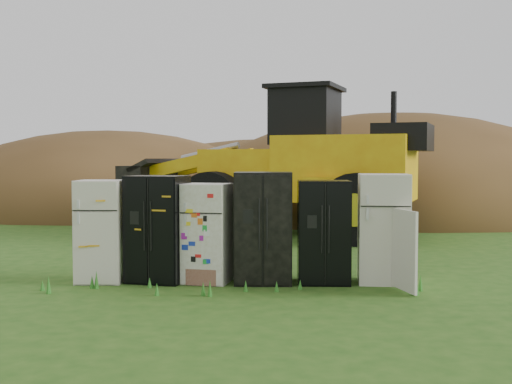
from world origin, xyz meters
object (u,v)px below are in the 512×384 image
fridge_sticker (207,233)px  fridge_dark_mid (263,228)px  fridge_open_door (383,228)px  wheel_loader (270,161)px  fridge_leftmost (101,231)px  fridge_black_side (158,229)px  fridge_black_right (324,232)px

fridge_sticker → fridge_dark_mid: bearing=10.6°
fridge_open_door → wheel_loader: wheel_loader is taller
fridge_leftmost → fridge_open_door: (4.67, -0.01, 0.05)m
fridge_black_side → fridge_open_door: (3.74, -0.03, 0.02)m
fridge_leftmost → fridge_open_door: 4.67m
fridge_sticker → fridge_dark_mid: 0.93m
fridge_leftmost → fridge_black_side: size_ratio=0.96×
fridge_black_side → wheel_loader: wheel_loader is taller
fridge_leftmost → fridge_open_door: bearing=-0.3°
fridge_black_side → fridge_black_right: 2.75m
fridge_leftmost → fridge_black_right: (3.68, -0.05, -0.00)m
fridge_black_right → fridge_open_door: bearing=3.1°
fridge_black_side → fridge_black_right: (2.75, -0.07, -0.04)m
fridge_sticker → wheel_loader: wheel_loader is taller
fridge_black_side → wheel_loader: 6.97m
fridge_open_door → wheel_loader: bearing=111.1°
fridge_dark_mid → wheel_loader: 6.78m
fridge_open_door → fridge_sticker: bearing=-174.0°
fridge_black_side → fridge_dark_mid: fridge_dark_mid is taller
fridge_leftmost → fridge_black_side: fridge_black_side is taller
fridge_black_side → fridge_dark_mid: bearing=11.0°
fridge_sticker → wheel_loader: 6.86m
fridge_black_side → fridge_open_door: bearing=12.7°
fridge_leftmost → wheel_loader: (2.82, 6.65, 1.12)m
fridge_black_side → fridge_black_right: bearing=11.8°
fridge_leftmost → fridge_sticker: fridge_leftmost is taller
fridge_black_side → wheel_loader: bearing=87.3°
fridge_sticker → fridge_black_right: 1.92m
fridge_black_right → fridge_dark_mid: bearing=-179.2°
fridge_open_door → wheel_loader: 6.99m
fridge_open_door → fridge_dark_mid: bearing=-173.3°
fridge_leftmost → fridge_open_door: fridge_open_door is taller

